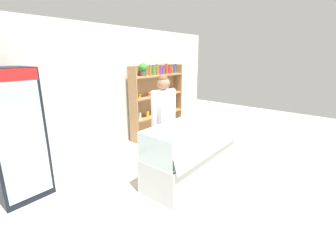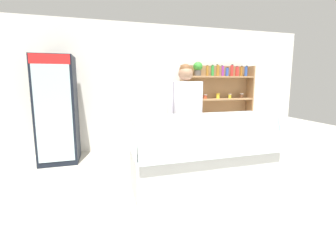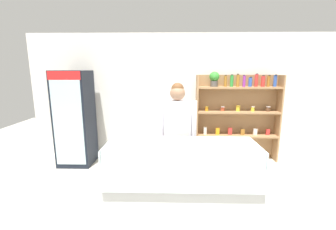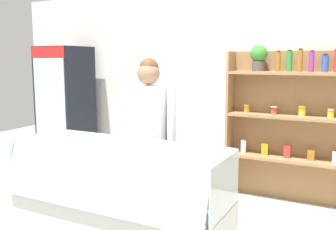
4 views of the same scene
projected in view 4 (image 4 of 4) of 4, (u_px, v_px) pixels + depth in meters
name	position (u px, v px, depth m)	size (l,w,h in m)	color
back_wall	(220.00, 88.00, 5.07)	(6.80, 0.10, 2.70)	white
drinks_fridge	(66.00, 111.00, 5.66)	(0.65, 0.65, 1.92)	black
shelving_unit	(300.00, 117.00, 4.39)	(1.74, 0.29, 1.90)	#9E754C
deli_display_case	(119.00, 220.00, 3.33)	(1.97, 0.75, 1.01)	silver
shop_clerk	(149.00, 128.00, 3.79)	(0.60, 0.25, 1.74)	#383D51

